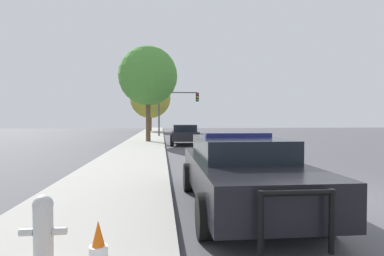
{
  "coord_description": "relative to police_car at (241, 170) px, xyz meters",
  "views": [
    {
      "loc": [
        -3.82,
        -6.52,
        1.79
      ],
      "look_at": [
        -1.62,
        14.95,
        1.17
      ],
      "focal_mm": 28.0,
      "sensor_mm": 36.0,
      "label": 1
    }
  ],
  "objects": [
    {
      "name": "sidewalk_left",
      "position": [
        -2.88,
        0.59,
        -0.7
      ],
      "size": [
        3.0,
        110.0,
        0.13
      ],
      "color": "#A3A099",
      "rests_on": "ground_plane"
    },
    {
      "name": "traffic_light",
      "position": [
        -0.1,
        24.6,
        2.64
      ],
      "size": [
        4.15,
        0.35,
        4.56
      ],
      "color": "#424247",
      "rests_on": "sidewalk_left"
    },
    {
      "name": "fire_hydrant",
      "position": [
        -2.91,
        -2.49,
        -0.2
      ],
      "size": [
        0.5,
        0.22,
        0.82
      ],
      "color": "#B7BCC1",
      "rests_on": "sidewalk_left"
    },
    {
      "name": "traffic_cone",
      "position": [
        -2.23,
        -2.93,
        -0.3
      ],
      "size": [
        0.33,
        0.33,
        0.67
      ],
      "color": "orange",
      "rests_on": "sidewalk_left"
    },
    {
      "name": "tree_sidewalk_mid",
      "position": [
        -2.6,
        17.02,
        4.31
      ],
      "size": [
        4.45,
        4.45,
        7.19
      ],
      "color": "brown",
      "rests_on": "sidewalk_left"
    },
    {
      "name": "car_background_midblock",
      "position": [
        0.03,
        15.19,
        -0.01
      ],
      "size": [
        2.14,
        4.19,
        1.42
      ],
      "rotation": [
        0.0,
        0.0,
        -0.03
      ],
      "color": "black",
      "rests_on": "ground_plane"
    },
    {
      "name": "ground_plane",
      "position": [
        2.22,
        0.59,
        -0.77
      ],
      "size": [
        110.0,
        110.0,
        0.0
      ],
      "primitive_type": "plane",
      "color": "#4F4F54"
    },
    {
      "name": "police_car",
      "position": [
        0.0,
        0.0,
        0.0
      ],
      "size": [
        2.16,
        5.02,
        1.5
      ],
      "rotation": [
        0.0,
        0.0,
        3.13
      ],
      "color": "black",
      "rests_on": "ground_plane"
    },
    {
      "name": "tree_sidewalk_far",
      "position": [
        -3.19,
        38.0,
        4.15
      ],
      "size": [
        5.9,
        5.9,
        7.75
      ],
      "color": "brown",
      "rests_on": "sidewalk_left"
    }
  ]
}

